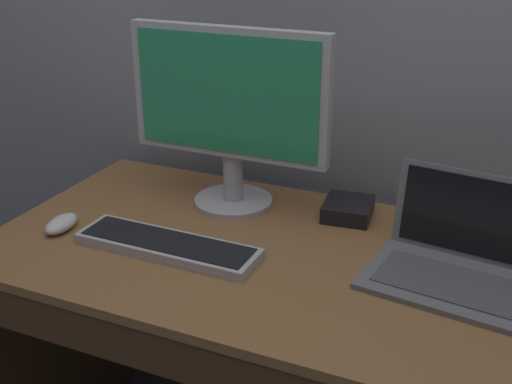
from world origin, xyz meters
TOP-DOWN VIEW (x-y plane):
  - desk at (0.00, -0.02)m, footprint 1.45×0.72m
  - laptop_space_gray at (0.34, 0.04)m, footprint 0.38×0.30m
  - external_monitor at (-0.25, 0.18)m, footprint 0.52×0.21m
  - wired_keyboard at (-0.28, -0.10)m, footprint 0.44×0.13m
  - computer_mouse at (-0.57, -0.11)m, footprint 0.06×0.11m
  - external_drive_box at (0.05, 0.24)m, footprint 0.13×0.14m

SIDE VIEW (x-z plane):
  - desk at x=0.00m, z-range 0.15..0.92m
  - wired_keyboard at x=-0.28m, z-range 0.76..0.79m
  - computer_mouse at x=-0.57m, z-range 0.76..0.80m
  - external_drive_box at x=0.05m, z-range 0.76..0.80m
  - laptop_space_gray at x=0.34m, z-range 0.70..0.90m
  - external_monitor at x=-0.25m, z-range 0.80..1.26m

